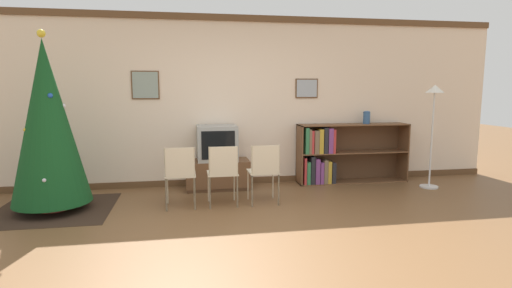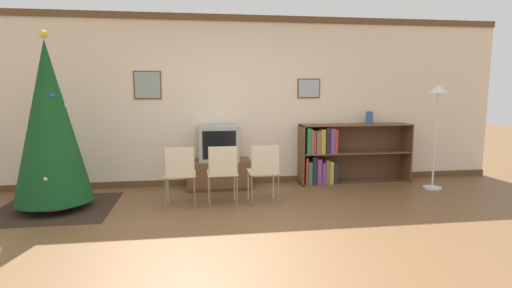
# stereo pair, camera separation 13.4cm
# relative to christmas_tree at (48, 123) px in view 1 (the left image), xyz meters

# --- Properties ---
(ground_plane) EXTENTS (24.00, 24.00, 0.00)m
(ground_plane) POSITION_rel_christmas_tree_xyz_m (2.39, -1.52, -1.13)
(ground_plane) COLOR brown
(wall_back) EXTENTS (9.14, 0.11, 2.70)m
(wall_back) POSITION_rel_christmas_tree_xyz_m (2.39, 1.07, 0.22)
(wall_back) COLOR beige
(wall_back) RESTS_ON ground_plane
(area_rug) EXTENTS (1.46, 1.42, 0.01)m
(area_rug) POSITION_rel_christmas_tree_xyz_m (-0.00, -0.00, -1.13)
(area_rug) COLOR #332319
(area_rug) RESTS_ON ground_plane
(christmas_tree) EXTENTS (0.96, 0.96, 2.27)m
(christmas_tree) POSITION_rel_christmas_tree_xyz_m (0.00, 0.00, 0.00)
(christmas_tree) COLOR maroon
(christmas_tree) RESTS_ON area_rug
(tv_console) EXTENTS (0.98, 0.49, 0.45)m
(tv_console) POSITION_rel_christmas_tree_xyz_m (2.18, 0.75, -0.91)
(tv_console) COLOR #4C311E
(tv_console) RESTS_ON ground_plane
(television) EXTENTS (0.61, 0.48, 0.54)m
(television) POSITION_rel_christmas_tree_xyz_m (2.18, 0.75, -0.41)
(television) COLOR #9E9E99
(television) RESTS_ON tv_console
(folding_chair_left) EXTENTS (0.40, 0.40, 0.82)m
(folding_chair_left) POSITION_rel_christmas_tree_xyz_m (1.62, -0.20, -0.66)
(folding_chair_left) COLOR beige
(folding_chair_left) RESTS_ON ground_plane
(folding_chair_center) EXTENTS (0.40, 0.40, 0.82)m
(folding_chair_center) POSITION_rel_christmas_tree_xyz_m (2.18, -0.20, -0.66)
(folding_chair_center) COLOR beige
(folding_chair_center) RESTS_ON ground_plane
(folding_chair_right) EXTENTS (0.40, 0.40, 0.82)m
(folding_chair_right) POSITION_rel_christmas_tree_xyz_m (2.73, -0.20, -0.66)
(folding_chair_right) COLOR beige
(folding_chair_right) RESTS_ON ground_plane
(bookshelf) EXTENTS (1.86, 0.36, 0.97)m
(bookshelf) POSITION_rel_christmas_tree_xyz_m (4.09, 0.83, -0.66)
(bookshelf) COLOR brown
(bookshelf) RESTS_ON ground_plane
(vase) EXTENTS (0.11, 0.11, 0.21)m
(vase) POSITION_rel_christmas_tree_xyz_m (4.67, 0.84, -0.05)
(vase) COLOR #335684
(vase) RESTS_ON bookshelf
(standing_lamp) EXTENTS (0.28, 0.28, 1.61)m
(standing_lamp) POSITION_rel_christmas_tree_xyz_m (5.49, 0.24, 0.10)
(standing_lamp) COLOR silver
(standing_lamp) RESTS_ON ground_plane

